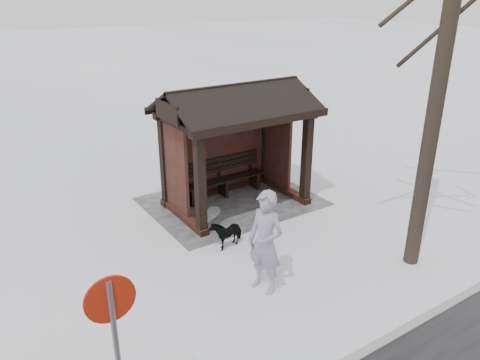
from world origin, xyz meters
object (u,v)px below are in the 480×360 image
object	(u,v)px
bus_shelter	(232,121)
pedestrian	(266,242)
road_sign	(113,325)
dog	(226,232)

from	to	relation	value
bus_shelter	pedestrian	distance (m)	3.99
bus_shelter	road_sign	xyz separation A→B (m)	(4.74, 4.99, -0.51)
pedestrian	road_sign	size ratio (longest dim) A/B	0.85
pedestrian	dog	distance (m)	1.86
bus_shelter	road_sign	size ratio (longest dim) A/B	1.57
dog	road_sign	xyz separation A→B (m)	(3.45, 3.21, 1.34)
dog	bus_shelter	bearing A→B (deg)	130.65
bus_shelter	dog	xyz separation A→B (m)	(1.29, 1.77, -1.85)
dog	road_sign	bearing A→B (deg)	-60.35
dog	road_sign	world-z (taller)	road_sign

